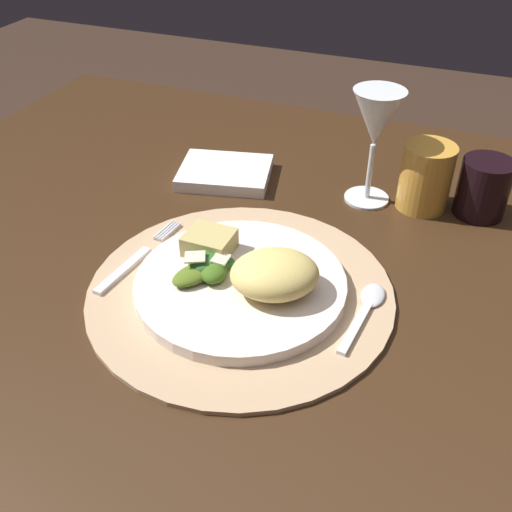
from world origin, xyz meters
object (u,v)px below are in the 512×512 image
(dining_table, at_px, (277,353))
(wine_glass, at_px, (376,123))
(fork, at_px, (136,259))
(spoon, at_px, (368,305))
(dark_tumbler, at_px, (483,188))
(dinner_plate, at_px, (240,284))
(amber_tumbler, at_px, (426,177))
(napkin, at_px, (225,173))

(dining_table, relative_size, wine_glass, 7.71)
(fork, height_order, spoon, spoon)
(spoon, xyz_separation_m, dark_tumbler, (0.10, 0.26, 0.03))
(dinner_plate, xyz_separation_m, wine_glass, (0.09, 0.27, 0.11))
(wine_glass, height_order, amber_tumbler, wine_glass)
(napkin, height_order, wine_glass, wine_glass)
(dining_table, height_order, amber_tumbler, amber_tumbler)
(dark_tumbler, bearing_deg, amber_tumbler, -172.62)
(dinner_plate, bearing_deg, wine_glass, 71.24)
(dining_table, distance_m, wine_glass, 0.34)
(wine_glass, bearing_deg, napkin, -175.08)
(dark_tumbler, bearing_deg, dinner_plate, -130.62)
(amber_tumbler, bearing_deg, spoon, -94.59)
(spoon, xyz_separation_m, amber_tumbler, (0.02, 0.25, 0.04))
(spoon, relative_size, wine_glass, 0.76)
(dinner_plate, bearing_deg, dark_tumbler, 49.38)
(fork, relative_size, dark_tumbler, 2.04)
(dining_table, bearing_deg, napkin, 128.29)
(spoon, bearing_deg, amber_tumbler, 85.41)
(napkin, xyz_separation_m, amber_tumbler, (0.30, 0.03, 0.04))
(dining_table, distance_m, napkin, 0.30)
(spoon, relative_size, napkin, 0.92)
(wine_glass, relative_size, amber_tumbler, 1.75)
(dining_table, bearing_deg, spoon, -6.40)
(spoon, xyz_separation_m, wine_glass, (-0.06, 0.24, 0.11))
(dining_table, xyz_separation_m, dinner_plate, (-0.04, -0.04, 0.14))
(spoon, relative_size, amber_tumbler, 1.33)
(dining_table, height_order, dark_tumbler, dark_tumbler)
(spoon, distance_m, wine_glass, 0.27)
(fork, distance_m, spoon, 0.29)
(fork, xyz_separation_m, napkin, (0.01, 0.24, 0.00))
(dining_table, xyz_separation_m, spoon, (0.11, -0.01, 0.13))
(dining_table, distance_m, fork, 0.23)
(spoon, bearing_deg, dining_table, 173.60)
(wine_glass, xyz_separation_m, amber_tumbler, (0.08, 0.01, -0.07))
(dinner_plate, height_order, wine_glass, wine_glass)
(spoon, bearing_deg, dark_tumbler, 69.31)
(napkin, relative_size, amber_tumbler, 1.45)
(dining_table, bearing_deg, dinner_plate, -133.49)
(fork, distance_m, wine_glass, 0.37)
(fork, height_order, wine_glass, wine_glass)
(wine_glass, distance_m, amber_tumbler, 0.11)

